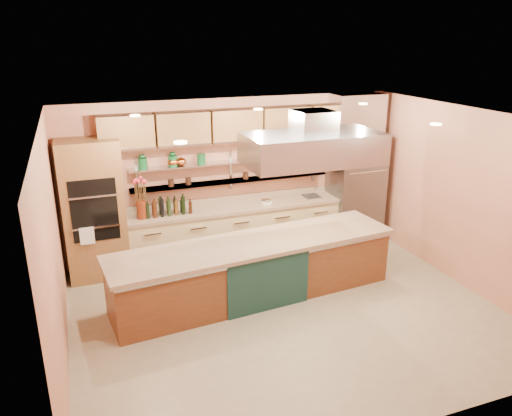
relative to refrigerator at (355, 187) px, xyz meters
name	(u,v)px	position (x,y,z in m)	size (l,w,h in m)	color
floor	(287,313)	(-2.35, -2.14, -1.06)	(6.00, 5.00, 0.02)	tan
ceiling	(291,119)	(-2.35, -2.14, 1.75)	(6.00, 5.00, 0.02)	black
wall_back	(233,176)	(-2.35, 0.36, 0.35)	(6.00, 0.04, 2.80)	tan
wall_front	(399,313)	(-2.35, -4.64, 0.35)	(6.00, 0.04, 2.80)	tan
wall_left	(53,254)	(-5.35, -2.14, 0.35)	(0.04, 5.00, 2.80)	tan
wall_right	(465,199)	(0.65, -2.14, 0.35)	(0.04, 5.00, 2.80)	tan
oven_stack	(94,210)	(-4.80, 0.04, 0.10)	(0.95, 0.64, 2.30)	brown
refrigerator	(355,187)	(0.00, 0.00, 0.00)	(0.95, 0.72, 2.10)	slate
back_counter	(236,230)	(-2.40, 0.06, -0.58)	(3.84, 0.64, 0.93)	tan
wall_shelf_lower	(232,181)	(-2.40, 0.23, 0.30)	(3.60, 0.26, 0.03)	#B1B3B9
wall_shelf_upper	(232,162)	(-2.40, 0.23, 0.65)	(3.60, 0.26, 0.03)	#B1B3B9
upper_cabinets	(235,125)	(-2.35, 0.18, 1.30)	(4.60, 0.36, 0.55)	brown
range_hood	(312,148)	(-1.72, -1.52, 1.20)	(2.00, 1.00, 0.45)	#B1B3B9
ceiling_downlights	(285,119)	(-2.35, -1.94, 1.72)	(4.00, 2.80, 0.02)	#FFE5A5
island	(255,269)	(-2.62, -1.52, -0.60)	(4.31, 0.94, 0.90)	brown
flower_vase	(142,209)	(-4.05, 0.01, 0.03)	(0.17, 0.17, 0.31)	#62210E
oil_bottle_cluster	(169,207)	(-3.60, 0.01, 0.01)	(0.84, 0.24, 0.27)	black
kitchen_scale	(266,201)	(-1.84, 0.01, -0.07)	(0.18, 0.13, 0.10)	silver
bar_faucet	(314,191)	(-0.83, 0.11, -0.02)	(0.03, 0.03, 0.20)	silver
copper_kettle	(181,162)	(-3.30, 0.23, 0.73)	(0.17, 0.17, 0.14)	#CD682F
green_canister	(201,159)	(-2.95, 0.23, 0.75)	(0.14, 0.14, 0.17)	#104C22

